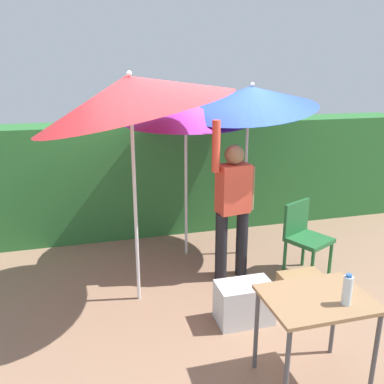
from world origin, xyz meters
The scene contains 11 objects.
ground_plane centered at (0.00, 0.00, 0.00)m, with size 24.00×24.00×0.00m, color #937056.
hedge_row centered at (0.00, 2.07, 0.82)m, with size 8.00×0.70×1.65m, color #2D7033.
umbrella_rainbow centered at (-0.66, 0.06, 2.17)m, with size 1.96×1.93×2.58m.
umbrella_orange centered at (0.88, 0.86, 2.05)m, with size 1.66×1.64×2.38m.
umbrella_yellow centered at (0.12, 1.05, 1.87)m, with size 1.50×1.50×2.05m.
person_vendor centered at (0.48, 0.30, 0.93)m, with size 0.56×0.28×1.88m.
chair_plastic centered at (1.34, 0.15, 0.51)m, with size 0.59×0.59×0.89m.
cooler_box centered at (0.30, -0.58, 0.20)m, with size 0.54×0.33×0.40m, color silver.
crate_cardboard centered at (0.97, -0.50, 0.18)m, with size 0.44×0.32×0.36m, color #9E7A4C.
folding_table centered at (0.50, -1.48, 0.67)m, with size 0.80×0.60×0.76m.
bottle_water centered at (0.65, -1.61, 0.88)m, with size 0.07×0.07×0.24m.
Camera 1 is at (-1.10, -3.83, 2.40)m, focal length 38.12 mm.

